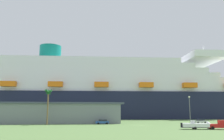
# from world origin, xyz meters

# --- Properties ---
(ground_plane) EXTENTS (600.00, 600.00, 0.00)m
(ground_plane) POSITION_xyz_m (0.00, 30.00, 0.00)
(ground_plane) COLOR #4C6B38
(cruise_ship) EXTENTS (261.93, 53.32, 56.72)m
(cruise_ship) POSITION_xyz_m (-4.21, 76.81, 15.04)
(cruise_ship) COLOR #191E38
(cruise_ship) RESTS_ON ground_plane
(terminal_building) EXTENTS (67.32, 26.44, 7.62)m
(terminal_building) POSITION_xyz_m (-36.70, 22.33, 3.83)
(terminal_building) COLOR slate
(terminal_building) RESTS_ON ground_plane
(pickup_truck) EXTENTS (5.90, 3.23, 2.20)m
(pickup_truck) POSITION_xyz_m (14.71, -21.42, 1.04)
(pickup_truck) COLOR red
(pickup_truck) RESTS_ON ground_plane
(small_boat_on_trailer) EXTENTS (8.63, 3.64, 2.15)m
(small_boat_on_trailer) POSITION_xyz_m (9.82, -20.31, 0.96)
(small_boat_on_trailer) COLOR #595960
(small_boat_on_trailer) RESTS_ON ground_plane
(palm_tree) EXTENTS (2.89, 2.91, 11.72)m
(palm_tree) POSITION_xyz_m (-29.54, 6.32, 9.60)
(palm_tree) COLOR brown
(palm_tree) RESTS_ON ground_plane
(street_lamp) EXTENTS (0.56, 0.56, 9.43)m
(street_lamp) POSITION_xyz_m (17.31, -0.08, 6.00)
(street_lamp) COLOR slate
(street_lamp) RESTS_ON ground_plane
(parked_car_blue_suv) EXTENTS (4.69, 2.44, 1.58)m
(parked_car_blue_suv) POSITION_xyz_m (-11.15, 7.34, 0.83)
(parked_car_blue_suv) COLOR #264C99
(parked_car_blue_suv) RESTS_ON ground_plane
(parked_car_silver_sedan) EXTENTS (4.92, 2.65, 1.58)m
(parked_car_silver_sedan) POSITION_xyz_m (25.24, 8.74, 0.83)
(parked_car_silver_sedan) COLOR silver
(parked_car_silver_sedan) RESTS_ON ground_plane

